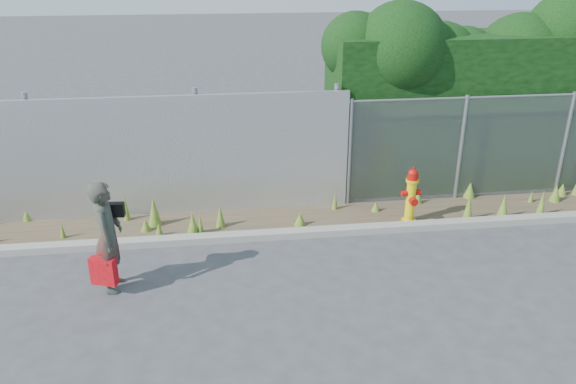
% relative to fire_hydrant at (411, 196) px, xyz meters
% --- Properties ---
extents(ground, '(80.00, 80.00, 0.00)m').
position_rel_fire_hydrant_xyz_m(ground, '(-1.96, -2.08, -0.51)').
color(ground, '#3E3E41').
rests_on(ground, ground).
extents(curb, '(16.00, 0.22, 0.12)m').
position_rel_fire_hydrant_xyz_m(curb, '(-1.96, -0.28, -0.45)').
color(curb, gray).
rests_on(curb, ground).
extents(weed_strip, '(16.00, 1.31, 0.54)m').
position_rel_fire_hydrant_xyz_m(weed_strip, '(-1.92, 0.32, -0.37)').
color(weed_strip, '#4B3C2B').
rests_on(weed_strip, ground).
extents(corrugated_fence, '(8.50, 0.21, 2.30)m').
position_rel_fire_hydrant_xyz_m(corrugated_fence, '(-5.20, 0.93, 0.60)').
color(corrugated_fence, '#ABADB2').
rests_on(corrugated_fence, ground).
extents(chainlink_fence, '(6.50, 0.07, 2.05)m').
position_rel_fire_hydrant_xyz_m(chainlink_fence, '(2.29, 0.92, 0.52)').
color(chainlink_fence, gray).
rests_on(chainlink_fence, ground).
extents(hedge, '(7.51, 2.10, 3.78)m').
position_rel_fire_hydrant_xyz_m(hedge, '(2.60, 1.92, 1.56)').
color(hedge, black).
rests_on(hedge, ground).
extents(fire_hydrant, '(0.35, 0.31, 1.04)m').
position_rel_fire_hydrant_xyz_m(fire_hydrant, '(0.00, 0.00, 0.00)').
color(fire_hydrant, yellow).
rests_on(fire_hydrant, ground).
extents(woman, '(0.39, 0.60, 1.64)m').
position_rel_fire_hydrant_xyz_m(woman, '(-4.87, -1.49, 0.31)').
color(woman, '#0E5B45').
rests_on(woman, ground).
extents(red_tote_bag, '(0.36, 0.13, 0.48)m').
position_rel_fire_hydrant_xyz_m(red_tote_bag, '(-4.96, -1.67, -0.12)').
color(red_tote_bag, '#A60B09').
extents(black_shoulder_bag, '(0.26, 0.11, 0.20)m').
position_rel_fire_hydrant_xyz_m(black_shoulder_bag, '(-4.77, -1.34, 0.65)').
color(black_shoulder_bag, black).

